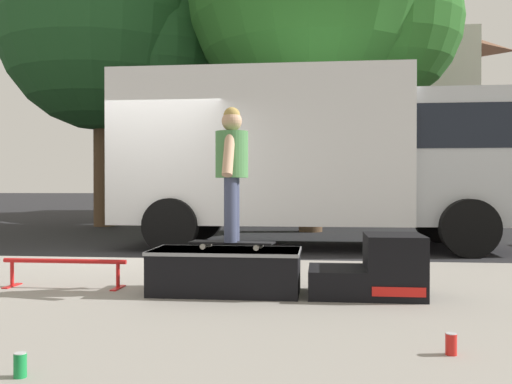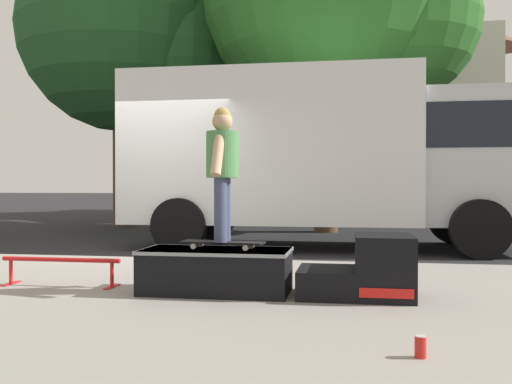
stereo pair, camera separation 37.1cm
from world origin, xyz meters
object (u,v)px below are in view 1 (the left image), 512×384
Objects in this scene: skate_box at (226,270)px; kicker_ramp at (376,270)px; street_tree_neighbour at (325,1)px; skateboard at (232,243)px; soda_can at (451,344)px; soda_can_b at (20,365)px; box_truck at (317,152)px; skater_kid at (232,163)px; grind_rail at (64,267)px; street_tree_main at (116,33)px.

skate_box is 1.36× the size of kicker_ramp.
skateboard is at bearing -96.29° from street_tree_neighbour.
skate_box is at bearing 132.83° from soda_can.
box_truck reaches higher than soda_can_b.
street_tree_neighbour is at bearing 93.52° from soda_can.
box_truck is at bearing 78.71° from soda_can_b.
skate_box is at bearing -142.97° from skater_kid.
box_truck reaches higher than grind_rail.
soda_can is (1.56, -1.78, -0.39)m from skateboard.
box_truck reaches higher than skateboard.
box_truck is (2.40, 4.96, 1.38)m from grind_rail.
kicker_ramp is 0.12× the size of street_tree_main.
kicker_ramp reaches higher than soda_can_b.
soda_can is 13.96m from street_tree_main.
skate_box is 1.35m from kicker_ramp.
soda_can_b is at bearing -106.61° from skateboard.
soda_can_b is (-2.02, -2.38, -0.17)m from kicker_ramp.
skate_box is 0.98m from skater_kid.
street_tree_neighbour is (-0.63, 10.24, 5.29)m from soda_can.
skateboard is at bearing 90.00° from skater_kid.
soda_can_b is at bearing -69.69° from grind_rail.
skate_box is 2.48m from soda_can_b.
soda_can is 0.02× the size of box_truck.
kicker_ramp is 2.95m from grind_rail.
skater_kid is (1.64, -0.06, 0.99)m from grind_rail.
street_tree_main reaches higher than soda_can_b.
soda_can is 7.01m from box_truck.
street_tree_neighbour reaches higher than skateboard.
skateboard is (0.05, 0.04, 0.24)m from skate_box.
street_tree_neighbour is (2.57, 8.40, 5.15)m from grind_rail.
grind_rail is 1.66m from skateboard.
soda_can_b is at bearing -130.34° from kicker_ramp.
kicker_ramp reaches higher than skateboard.
kicker_ramp is at bearing -1.66° from skateboard.
grind_rail is 1.92m from skater_kid.
kicker_ramp is 1.62m from skater_kid.
box_truck is (0.76, 5.02, 0.39)m from skater_kid.
street_tree_neighbour is at bearing 72.97° from grind_rail.
skater_kid is at bearing 178.34° from kicker_ramp.
skateboard is 0.10× the size of street_tree_main.
skateboard is at bearing 37.03° from skate_box.
street_tree_neighbour reaches higher than soda_can.
street_tree_neighbour reaches higher than soda_can_b.
skater_kid is at bearing -64.27° from street_tree_main.
grind_rail is at bearing -115.86° from box_truck.
skate_box is 0.25m from skateboard.
soda_can is at bearing -29.84° from grind_rail.
skater_kid is 9.81× the size of soda_can_b.
kicker_ramp is 0.15× the size of box_truck.
grind_rail is 9.74× the size of soda_can_b.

